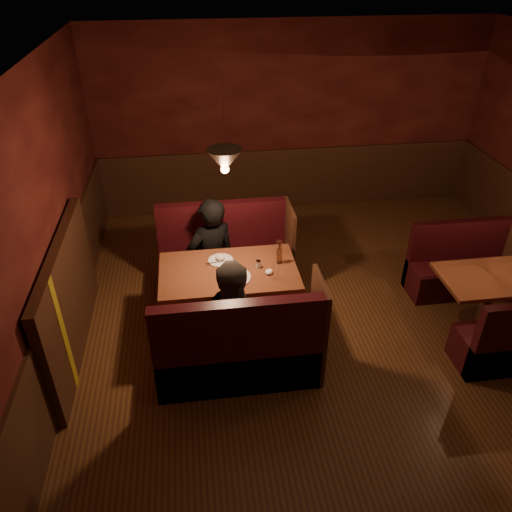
{
  "coord_description": "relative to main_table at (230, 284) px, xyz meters",
  "views": [
    {
      "loc": [
        -1.55,
        -3.94,
        3.82
      ],
      "look_at": [
        -0.94,
        0.51,
        0.95
      ],
      "focal_mm": 35.0,
      "sensor_mm": 36.0,
      "label": 1
    }
  ],
  "objects": [
    {
      "name": "room",
      "position": [
        0.95,
        -0.47,
        0.44
      ],
      "size": [
        6.02,
        7.02,
        2.92
      ],
      "color": "#512B1B",
      "rests_on": "ground"
    },
    {
      "name": "main_table",
      "position": [
        0.0,
        0.0,
        0.0
      ],
      "size": [
        1.49,
        0.9,
        1.04
      ],
      "color": "brown",
      "rests_on": "ground"
    },
    {
      "name": "main_bench_far",
      "position": [
        0.02,
        0.85,
        -0.26
      ],
      "size": [
        1.64,
        0.59,
        1.12
      ],
      "color": "black",
      "rests_on": "ground"
    },
    {
      "name": "main_bench_near",
      "position": [
        0.02,
        -0.85,
        -0.26
      ],
      "size": [
        1.64,
        0.59,
        1.12
      ],
      "color": "black",
      "rests_on": "ground"
    },
    {
      "name": "second_table",
      "position": [
        2.9,
        -0.32,
        -0.13
      ],
      "size": [
        1.16,
        0.74,
        0.66
      ],
      "color": "brown",
      "rests_on": "ground"
    },
    {
      "name": "second_bench_far",
      "position": [
        2.93,
        0.37,
        -0.32
      ],
      "size": [
        1.29,
        0.48,
        0.92
      ],
      "color": "black",
      "rests_on": "ground"
    },
    {
      "name": "diner_a",
      "position": [
        -0.17,
        0.65,
        0.23
      ],
      "size": [
        0.72,
        0.6,
        1.69
      ],
      "primitive_type": "imported",
      "rotation": [
        0.0,
        0.0,
        3.52
      ],
      "color": "black",
      "rests_on": "ground"
    },
    {
      "name": "diner_b",
      "position": [
        0.01,
        -0.65,
        0.2
      ],
      "size": [
        0.94,
        0.82,
        1.63
      ],
      "primitive_type": "imported",
      "rotation": [
        0.0,
        0.0,
        0.29
      ],
      "color": "#3A352F",
      "rests_on": "ground"
    }
  ]
}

